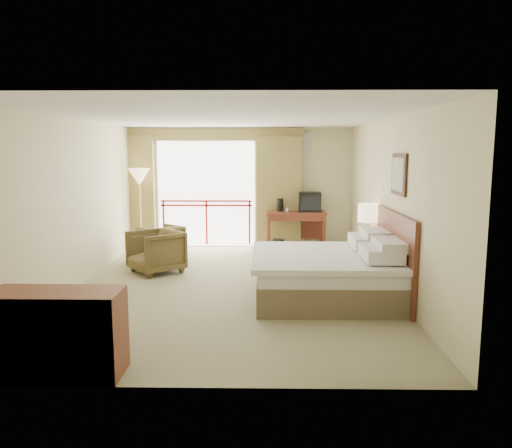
{
  "coord_description": "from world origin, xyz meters",
  "views": [
    {
      "loc": [
        0.53,
        -7.87,
        2.19
      ],
      "look_at": [
        0.39,
        0.4,
        0.97
      ],
      "focal_mm": 35.0,
      "sensor_mm": 36.0,
      "label": 1
    }
  ],
  "objects_px": {
    "bed": "(329,273)",
    "armchair_near": "(156,272)",
    "side_table": "(144,247)",
    "wastebasket": "(278,247)",
    "nightstand": "(368,260)",
    "tv": "(310,202)",
    "desk": "(296,219)",
    "floor_lamp": "(139,180)",
    "dresser": "(56,334)",
    "table_lamp": "(369,214)",
    "armchair_far": "(162,258)"
  },
  "relations": [
    {
      "from": "wastebasket",
      "to": "floor_lamp",
      "type": "height_order",
      "value": "floor_lamp"
    },
    {
      "from": "desk",
      "to": "wastebasket",
      "type": "relative_size",
      "value": 4.05
    },
    {
      "from": "desk",
      "to": "dresser",
      "type": "bearing_deg",
      "value": -112.01
    },
    {
      "from": "floor_lamp",
      "to": "dresser",
      "type": "height_order",
      "value": "floor_lamp"
    },
    {
      "from": "desk",
      "to": "side_table",
      "type": "bearing_deg",
      "value": -148.32
    },
    {
      "from": "bed",
      "to": "armchair_near",
      "type": "relative_size",
      "value": 2.51
    },
    {
      "from": "nightstand",
      "to": "side_table",
      "type": "relative_size",
      "value": 1.07
    },
    {
      "from": "nightstand",
      "to": "table_lamp",
      "type": "height_order",
      "value": "table_lamp"
    },
    {
      "from": "bed",
      "to": "dresser",
      "type": "relative_size",
      "value": 1.67
    },
    {
      "from": "table_lamp",
      "to": "floor_lamp",
      "type": "xyz_separation_m",
      "value": [
        -4.54,
        2.16,
        0.45
      ]
    },
    {
      "from": "tv",
      "to": "nightstand",
      "type": "bearing_deg",
      "value": -55.14
    },
    {
      "from": "nightstand",
      "to": "wastebasket",
      "type": "bearing_deg",
      "value": 125.81
    },
    {
      "from": "wastebasket",
      "to": "dresser",
      "type": "xyz_separation_m",
      "value": [
        -2.32,
        -5.8,
        0.26
      ]
    },
    {
      "from": "dresser",
      "to": "bed",
      "type": "bearing_deg",
      "value": 37.13
    },
    {
      "from": "side_table",
      "to": "wastebasket",
      "type": "bearing_deg",
      "value": 23.77
    },
    {
      "from": "table_lamp",
      "to": "armchair_far",
      "type": "xyz_separation_m",
      "value": [
        -3.94,
        1.38,
        -1.1
      ]
    },
    {
      "from": "desk",
      "to": "armchair_near",
      "type": "height_order",
      "value": "desk"
    },
    {
      "from": "side_table",
      "to": "floor_lamp",
      "type": "relative_size",
      "value": 0.3
    },
    {
      "from": "desk",
      "to": "armchair_near",
      "type": "relative_size",
      "value": 1.55
    },
    {
      "from": "side_table",
      "to": "floor_lamp",
      "type": "xyz_separation_m",
      "value": [
        -0.43,
        1.53,
        1.18
      ]
    },
    {
      "from": "side_table",
      "to": "bed",
      "type": "bearing_deg",
      "value": -31.72
    },
    {
      "from": "desk",
      "to": "floor_lamp",
      "type": "height_order",
      "value": "floor_lamp"
    },
    {
      "from": "nightstand",
      "to": "armchair_near",
      "type": "relative_size",
      "value": 0.7
    },
    {
      "from": "floor_lamp",
      "to": "tv",
      "type": "bearing_deg",
      "value": 2.94
    },
    {
      "from": "table_lamp",
      "to": "wastebasket",
      "type": "xyz_separation_m",
      "value": [
        -1.52,
        1.77,
        -0.94
      ]
    },
    {
      "from": "nightstand",
      "to": "dresser",
      "type": "bearing_deg",
      "value": -138.13
    },
    {
      "from": "floor_lamp",
      "to": "dresser",
      "type": "bearing_deg",
      "value": -83.6
    },
    {
      "from": "tv",
      "to": "armchair_near",
      "type": "bearing_deg",
      "value": -127.47
    },
    {
      "from": "bed",
      "to": "wastebasket",
      "type": "relative_size",
      "value": 6.56
    },
    {
      "from": "table_lamp",
      "to": "dresser",
      "type": "xyz_separation_m",
      "value": [
        -3.85,
        -4.03,
        -0.68
      ]
    },
    {
      "from": "bed",
      "to": "floor_lamp",
      "type": "bearing_deg",
      "value": 136.18
    },
    {
      "from": "desk",
      "to": "armchair_near",
      "type": "bearing_deg",
      "value": -138.76
    },
    {
      "from": "bed",
      "to": "wastebasket",
      "type": "bearing_deg",
      "value": 102.0
    },
    {
      "from": "desk",
      "to": "bed",
      "type": "bearing_deg",
      "value": -85.08
    },
    {
      "from": "floor_lamp",
      "to": "dresser",
      "type": "xyz_separation_m",
      "value": [
        0.69,
        -6.19,
        -1.13
      ]
    },
    {
      "from": "armchair_far",
      "to": "floor_lamp",
      "type": "distance_m",
      "value": 1.84
    },
    {
      "from": "desk",
      "to": "side_table",
      "type": "relative_size",
      "value": 2.38
    },
    {
      "from": "tv",
      "to": "dresser",
      "type": "bearing_deg",
      "value": -99.39
    },
    {
      "from": "table_lamp",
      "to": "side_table",
      "type": "xyz_separation_m",
      "value": [
        -4.11,
        0.63,
        -0.73
      ]
    },
    {
      "from": "desk",
      "to": "dresser",
      "type": "xyz_separation_m",
      "value": [
        -2.73,
        -6.45,
        -0.24
      ]
    },
    {
      "from": "desk",
      "to": "floor_lamp",
      "type": "relative_size",
      "value": 0.72
    },
    {
      "from": "nightstand",
      "to": "desk",
      "type": "height_order",
      "value": "desk"
    },
    {
      "from": "bed",
      "to": "armchair_far",
      "type": "height_order",
      "value": "bed"
    },
    {
      "from": "floor_lamp",
      "to": "bed",
      "type": "bearing_deg",
      "value": -43.82
    },
    {
      "from": "nightstand",
      "to": "tv",
      "type": "relative_size",
      "value": 1.25
    },
    {
      "from": "wastebasket",
      "to": "side_table",
      "type": "bearing_deg",
      "value": -156.23
    },
    {
      "from": "nightstand",
      "to": "tv",
      "type": "xyz_separation_m",
      "value": [
        -0.82,
        2.4,
        0.77
      ]
    },
    {
      "from": "table_lamp",
      "to": "wastebasket",
      "type": "distance_m",
      "value": 2.52
    },
    {
      "from": "table_lamp",
      "to": "tv",
      "type": "distance_m",
      "value": 2.49
    },
    {
      "from": "bed",
      "to": "floor_lamp",
      "type": "distance_m",
      "value": 5.25
    }
  ]
}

